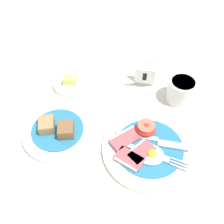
% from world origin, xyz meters
% --- Properties ---
extents(ground_plane, '(3.00, 3.00, 0.00)m').
position_xyz_m(ground_plane, '(0.00, 0.00, 0.00)').
color(ground_plane, beige).
extents(breakfast_plate, '(0.24, 0.24, 0.04)m').
position_xyz_m(breakfast_plate, '(0.07, -0.02, 0.01)').
color(breakfast_plate, silver).
rests_on(breakfast_plate, ground_plane).
extents(bread_plate, '(0.19, 0.19, 0.05)m').
position_xyz_m(bread_plate, '(-0.17, -0.04, 0.01)').
color(bread_plate, silver).
rests_on(bread_plate, ground_plane).
extents(sugar_cup, '(0.08, 0.08, 0.07)m').
position_xyz_m(sugar_cup, '(0.12, 0.18, 0.04)').
color(sugar_cup, white).
rests_on(sugar_cup, ground_plane).
extents(butter_dish, '(0.11, 0.11, 0.03)m').
position_xyz_m(butter_dish, '(-0.21, 0.14, 0.01)').
color(butter_dish, silver).
rests_on(butter_dish, ground_plane).
extents(number_card, '(0.07, 0.05, 0.07)m').
position_xyz_m(number_card, '(0.01, 0.21, 0.04)').
color(number_card, white).
rests_on(number_card, ground_plane).
extents(teaspoon_by_saucer, '(0.11, 0.18, 0.01)m').
position_xyz_m(teaspoon_by_saucer, '(0.19, 0.07, 0.01)').
color(teaspoon_by_saucer, silver).
rests_on(teaspoon_by_saucer, ground_plane).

